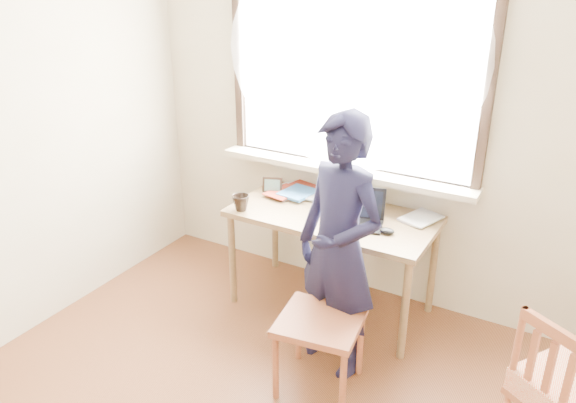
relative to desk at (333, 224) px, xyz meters
The scene contains 13 objects.
room_shell 1.74m from the desk, 85.32° to the right, with size 3.52×4.02×2.61m.
desk is the anchor object (origin of this frame).
laptop 0.24m from the desk, 10.27° to the right, with size 0.36×0.32×0.21m.
mug_white 0.22m from the desk, 113.21° to the left, with size 0.13×0.13×0.10m, color white.
mug_dark 0.63m from the desk, 155.35° to the right, with size 0.12×0.12×0.11m, color black.
mouse 0.43m from the desk, 13.61° to the right, with size 0.09×0.07×0.04m, color black.
desk_clutter 0.47m from the desk, 149.04° to the left, with size 0.54×0.44×0.03m.
book_a 0.44m from the desk, 149.05° to the left, with size 0.20×0.27×0.03m, color white.
book_b 0.50m from the desk, 26.95° to the left, with size 0.19×0.26×0.02m, color white.
picture_frame 0.55m from the desk, 169.28° to the left, with size 0.14×0.07×0.11m.
work_chair 0.85m from the desk, 68.71° to the right, with size 0.50×0.49×0.45m.
side_chair 1.69m from the desk, 24.96° to the right, with size 0.54×0.53×0.86m.
person 0.60m from the desk, 60.98° to the right, with size 0.57×0.37×1.56m, color black.
Camera 1 is at (1.28, -1.44, 2.27)m, focal length 35.00 mm.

